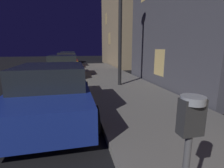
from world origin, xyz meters
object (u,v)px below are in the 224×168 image
at_px(parking_meter, 189,135).
at_px(street_lamp, 120,7).
at_px(car_blue, 53,91).
at_px(car_red, 67,60).
at_px(car_yellow_cab, 64,67).
at_px(car_black, 68,57).

xyz_separation_m(parking_meter, street_lamp, (1.23, 6.50, 2.41)).
relative_size(car_blue, car_red, 0.94).
relative_size(car_yellow_cab, car_black, 0.97).
bearing_deg(car_black, street_lamp, -79.87).
xyz_separation_m(car_blue, car_red, (-0.00, 12.19, 0.01)).
bearing_deg(car_red, parking_meter, -84.74).
relative_size(car_blue, car_black, 1.05).
distance_m(car_blue, street_lamp, 4.87).
distance_m(car_red, street_lamp, 10.14).
height_order(car_black, street_lamp, street_lamp).
distance_m(car_yellow_cab, car_black, 11.56).
relative_size(parking_meter, car_blue, 0.31).
height_order(parking_meter, car_black, parking_meter).
bearing_deg(car_blue, street_lamp, 46.56).
bearing_deg(car_red, street_lamp, -73.92).
xyz_separation_m(parking_meter, car_red, (-1.46, 15.85, -0.47)).
bearing_deg(car_black, car_blue, -90.00).
height_order(parking_meter, car_red, parking_meter).
height_order(parking_meter, car_blue, parking_meter).
bearing_deg(parking_meter, car_blue, 111.73).
xyz_separation_m(car_black, street_lamp, (2.69, -15.07, 2.87)).
height_order(parking_meter, car_yellow_cab, parking_meter).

